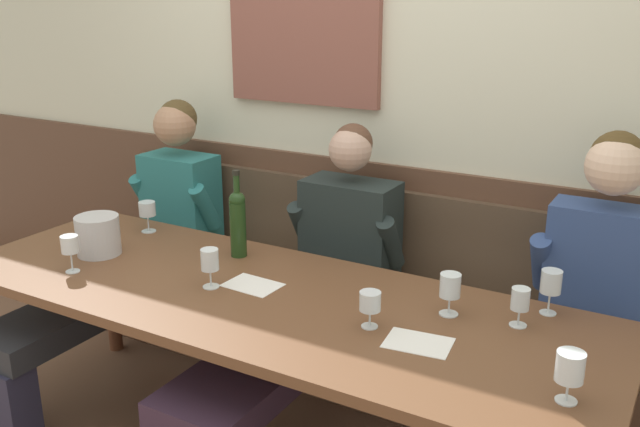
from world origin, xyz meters
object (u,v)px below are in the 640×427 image
Objects in this scene: wine_glass_mid_right at (520,301)px; wine_glass_mid_left at (210,262)px; wine_glass_by_bottle at (551,284)px; wine_glass_left_end at (450,288)px; person_center_right_seat at (578,350)px; person_left_seat at (308,295)px; wine_glass_center_front at (570,369)px; wine_glass_center_rear at (147,210)px; dining_table at (263,310)px; person_center_left_seat at (134,244)px; wine_glass_right_end at (370,302)px; wine_glass_near_bucket at (70,246)px; wine_bottle_green_tall at (238,221)px; wall_bench at (350,328)px; ice_bucket at (98,235)px.

wine_glass_mid_right is 1.13m from wine_glass_mid_left.
wine_glass_left_end is at bearing -148.90° from wine_glass_by_bottle.
person_center_right_seat is 1.35m from wine_glass_mid_left.
wine_glass_center_front is at bearing -24.16° from person_left_seat.
person_center_right_seat is at bearing 0.51° from wine_glass_center_rear.
wine_glass_center_front is (0.05, -0.51, 0.20)m from person_center_right_seat.
dining_table is at bearing -89.72° from person_left_seat.
wine_glass_by_bottle is 1.06× the size of wine_glass_left_end.
wine_glass_right_end is (1.46, -0.40, 0.19)m from person_center_left_seat.
wine_glass_near_bucket is 1.05× the size of wine_glass_center_rear.
wine_glass_by_bottle is at bearing 0.16° from person_center_left_seat.
wine_glass_by_bottle is (0.96, 0.03, 0.25)m from person_left_seat.
wine_glass_center_front is (1.43, -0.45, -0.06)m from wine_bottle_green_tall.
wall_bench is 21.24× the size of wine_glass_mid_right.
ice_bucket is 1.74m from wine_glass_mid_right.
person_center_right_seat is at bearing 10.08° from ice_bucket.
person_center_left_seat is at bearing 114.06° from ice_bucket.
person_center_left_seat is 0.63m from wine_glass_near_bucket.
person_center_left_seat is 1.53m from wine_glass_right_end.
ice_bucket is 1.21× the size of wine_glass_near_bucket.
ice_bucket reaches higher than wine_glass_center_rear.
wall_bench is 17.93× the size of wine_glass_by_bottle.
wall_bench is 1.23m from ice_bucket.
wine_glass_near_bucket is (-1.67, -0.42, 0.02)m from wine_glass_mid_right.
wine_bottle_green_tall is at bearing -124.43° from wall_bench.
wine_glass_left_end is at bearing -39.35° from wall_bench.
wine_glass_left_end reaches higher than dining_table.
wine_glass_mid_left reaches higher than wine_glass_center_front.
person_center_right_seat reaches higher than dining_table.
wine_glass_near_bucket and wine_glass_mid_left have the same top height.
wine_glass_by_bottle is 1.18× the size of wine_glass_mid_right.
wine_glass_near_bucket is at bearing -81.20° from wine_glass_center_rear.
person_left_seat is 8.70× the size of wine_glass_mid_left.
wall_bench is 1.54m from wine_glass_center_front.
person_left_seat is (1.00, -0.02, -0.04)m from person_center_left_seat.
wine_glass_center_front reaches higher than wine_glass_center_rear.
person_center_left_seat is at bearing 174.00° from wine_glass_left_end.
wine_bottle_green_tall is 0.84m from wine_glass_right_end.
wine_bottle_green_tall reaches higher than wine_glass_near_bucket.
person_center_left_seat is at bearing -159.79° from wall_bench.
wine_glass_near_bucket is 1.25m from wine_glass_right_end.
dining_table is 16.06× the size of wine_glass_by_bottle.
wine_glass_center_front is (1.13, -0.18, 0.17)m from dining_table.
wine_glass_mid_right is at bearing 7.24° from ice_bucket.
wine_glass_mid_left is (0.58, 0.16, -0.01)m from wine_glass_near_bucket.
wall_bench is at bearing 25.21° from wine_glass_center_rear.
person_center_right_seat is 3.57× the size of wine_bottle_green_tall.
wine_glass_by_bottle is at bearing 31.10° from wine_glass_left_end.
wine_glass_mid_left is (-0.20, -0.38, 0.24)m from person_left_seat.
wine_glass_center_rear is at bearing 98.80° from wine_glass_near_bucket.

